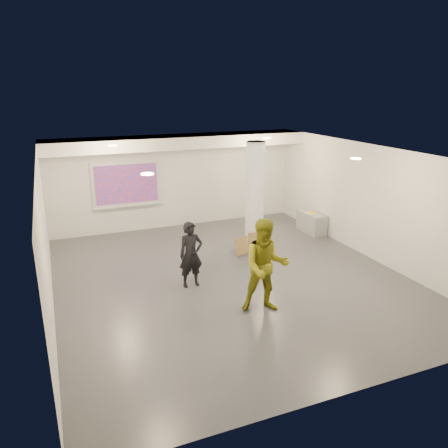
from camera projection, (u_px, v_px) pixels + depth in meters
name	position (u px, v px, depth m)	size (l,w,h in m)	color
floor	(230.00, 278.00, 10.54)	(8.00, 9.00, 0.01)	#383A40
ceiling	(231.00, 154.00, 9.63)	(8.00, 9.00, 0.01)	silver
wall_back	(176.00, 181.00, 14.06)	(8.00, 0.01, 3.00)	silver
wall_front	(356.00, 305.00, 6.11)	(8.00, 0.01, 3.00)	silver
wall_left	(45.00, 241.00, 8.65)	(0.01, 9.00, 3.00)	silver
wall_right	(370.00, 202.00, 11.52)	(0.01, 9.00, 3.00)	silver
soffit_band	(180.00, 142.00, 13.17)	(8.00, 1.10, 0.36)	white
downlight_nw	(113.00, 146.00, 11.05)	(0.22, 0.22, 0.02)	#FFEC86
downlight_ne	(267.00, 138.00, 12.63)	(0.22, 0.22, 0.02)	#FFEC86
downlight_sw	(147.00, 174.00, 7.52)	(0.22, 0.22, 0.02)	#FFEC86
downlight_se	(356.00, 159.00, 9.10)	(0.22, 0.22, 0.02)	#FFEC86
column	(255.00, 195.00, 12.21)	(0.52, 0.52, 3.00)	white
projection_screen	(126.00, 184.00, 13.43)	(2.10, 0.13, 1.42)	silver
credenza	(311.00, 223.00, 13.75)	(0.45, 1.07, 0.63)	gray
papers_stack	(311.00, 213.00, 13.62)	(0.26, 0.33, 0.02)	white
postit_pad	(311.00, 213.00, 13.61)	(0.20, 0.27, 0.03)	yellow
cardboard_back	(257.00, 242.00, 12.21)	(0.49, 0.04, 0.53)	olive
cardboard_front	(242.00, 246.00, 11.96)	(0.44, 0.04, 0.49)	olive
woman	(191.00, 255.00, 9.91)	(0.56, 0.37, 1.54)	black
man	(266.00, 266.00, 8.75)	(0.95, 0.74, 1.95)	olive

